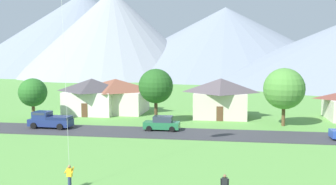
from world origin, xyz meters
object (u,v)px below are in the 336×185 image
at_px(parked_car_green_west_end, 162,124).
at_px(pickup_truck_navy_east_side, 50,120).
at_px(house_leftmost, 221,97).
at_px(tree_center, 33,93).
at_px(tree_left_of_center, 156,86).
at_px(house_rightmost, 116,95).
at_px(house_left_center, 92,96).
at_px(tree_right_of_center, 284,89).

relative_size(parked_car_green_west_end, pickup_truck_navy_east_side, 0.80).
bearing_deg(parked_car_green_west_end, pickup_truck_navy_east_side, -176.85).
height_order(house_leftmost, tree_center, tree_center).
bearing_deg(tree_left_of_center, house_rightmost, 133.67).
xyz_separation_m(tree_left_of_center, pickup_truck_navy_east_side, (-12.07, -5.79, -3.79)).
xyz_separation_m(house_leftmost, house_rightmost, (-16.14, 2.21, -0.20)).
distance_m(house_rightmost, pickup_truck_navy_east_side, 14.79).
xyz_separation_m(house_leftmost, house_left_center, (-19.18, 0.16, -0.12)).
bearing_deg(pickup_truck_navy_east_side, tree_left_of_center, 25.64).
distance_m(tree_left_of_center, tree_center, 16.52).
xyz_separation_m(tree_center, parked_car_green_west_end, (18.14, -3.60, -3.03)).
relative_size(tree_left_of_center, pickup_truck_navy_east_side, 1.35).
relative_size(house_rightmost, tree_center, 1.68).
height_order(tree_center, parked_car_green_west_end, tree_center).
height_order(house_left_center, tree_center, tree_center).
xyz_separation_m(tree_left_of_center, tree_right_of_center, (16.23, 0.61, -0.14)).
xyz_separation_m(house_rightmost, pickup_truck_navy_east_side, (-4.13, -14.11, -1.62)).
distance_m(house_left_center, tree_right_of_center, 27.87).
distance_m(house_rightmost, tree_right_of_center, 25.45).
bearing_deg(tree_right_of_center, pickup_truck_navy_east_side, -167.26).
relative_size(tree_left_of_center, tree_right_of_center, 0.98).
bearing_deg(tree_center, tree_right_of_center, 3.58).
relative_size(house_leftmost, tree_right_of_center, 1.08).
bearing_deg(house_rightmost, house_left_center, -146.10).
bearing_deg(tree_center, house_left_center, 54.74).
bearing_deg(house_leftmost, tree_left_of_center, -143.34).
distance_m(house_left_center, pickup_truck_navy_east_side, 12.23).
xyz_separation_m(house_leftmost, tree_center, (-24.63, -7.54, 1.02)).
relative_size(house_leftmost, tree_center, 1.36).
relative_size(house_rightmost, tree_left_of_center, 1.37).
height_order(house_left_center, pickup_truck_navy_east_side, house_left_center).
height_order(tree_center, pickup_truck_navy_east_side, tree_center).
bearing_deg(house_leftmost, tree_center, -162.98).
distance_m(house_leftmost, tree_center, 25.78).
height_order(house_left_center, house_rightmost, house_left_center).
distance_m(house_leftmost, house_rightmost, 16.29).
bearing_deg(house_left_center, tree_right_of_center, -11.75).
relative_size(house_rightmost, tree_right_of_center, 1.34).
xyz_separation_m(house_rightmost, tree_center, (-8.49, -9.75, 1.22)).
bearing_deg(tree_left_of_center, pickup_truck_navy_east_side, -154.36).
xyz_separation_m(tree_left_of_center, parked_car_green_west_end, (1.71, -5.03, -3.98)).
distance_m(tree_right_of_center, pickup_truck_navy_east_side, 29.24).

